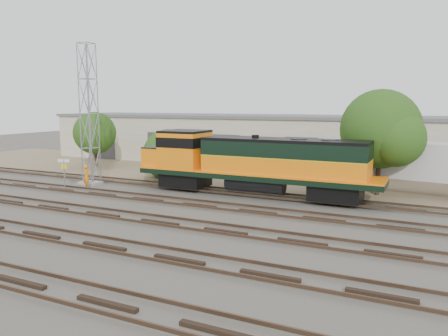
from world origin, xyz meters
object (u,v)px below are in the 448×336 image
at_px(signal_tower, 89,117).
at_px(semi_trailer, 412,162).
at_px(locomotive, 251,162).
at_px(worker, 87,177).

relative_size(signal_tower, semi_trailer, 0.89).
bearing_deg(semi_trailer, locomotive, -145.05).
distance_m(locomotive, worker, 12.95).
bearing_deg(locomotive, worker, -166.57).
height_order(locomotive, signal_tower, signal_tower).
relative_size(locomotive, semi_trailer, 1.41).
bearing_deg(worker, locomotive, -131.19).
bearing_deg(signal_tower, semi_trailer, 15.38).
distance_m(worker, semi_trailer, 24.29).
relative_size(worker, semi_trailer, 0.15).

